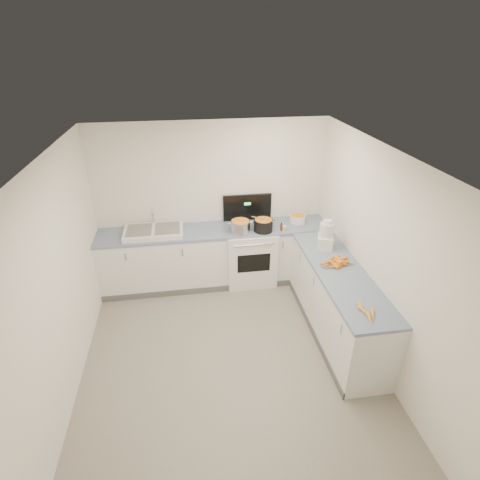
{
  "coord_description": "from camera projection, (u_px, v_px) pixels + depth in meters",
  "views": [
    {
      "loc": [
        -0.39,
        -3.36,
        3.48
      ],
      "look_at": [
        0.3,
        1.1,
        1.05
      ],
      "focal_mm": 28.0,
      "sensor_mm": 36.0,
      "label": 1
    }
  ],
  "objects": [
    {
      "name": "spice_jar",
      "position": [
        284.0,
        230.0,
        5.56
      ],
      "size": [
        0.05,
        0.05,
        0.09
      ],
      "primitive_type": "cylinder",
      "color": "#E5B266",
      "rests_on": "counter_back"
    },
    {
      "name": "counter_back",
      "position": [
        215.0,
        256.0,
        5.88
      ],
      "size": [
        3.5,
        0.62,
        0.94
      ],
      "color": "white",
      "rests_on": "ground"
    },
    {
      "name": "wall_left",
      "position": [
        57.0,
        288.0,
        3.8
      ],
      "size": [
        0.0,
        4.0,
        2.5
      ],
      "primitive_type": null,
      "rotation": [
        1.57,
        0.0,
        1.57
      ],
      "color": "white",
      "rests_on": "ground"
    },
    {
      "name": "wooden_spoon",
      "position": [
        263.0,
        219.0,
        5.53
      ],
      "size": [
        0.32,
        0.25,
        0.02
      ],
      "primitive_type": "cylinder",
      "rotation": [
        1.57,
        0.0,
        0.92
      ],
      "color": "#AD7A47",
      "rests_on": "black_pot"
    },
    {
      "name": "wall_back",
      "position": [
        212.0,
        203.0,
        5.78
      ],
      "size": [
        3.5,
        0.0,
        2.5
      ],
      "primitive_type": null,
      "rotation": [
        1.57,
        0.0,
        0.0
      ],
      "color": "white",
      "rests_on": "ground"
    },
    {
      "name": "food_processor",
      "position": [
        326.0,
        236.0,
        5.09
      ],
      "size": [
        0.27,
        0.3,
        0.41
      ],
      "color": "white",
      "rests_on": "counter_right"
    },
    {
      "name": "wall_right",
      "position": [
        380.0,
        260.0,
        4.27
      ],
      "size": [
        0.0,
        4.0,
        2.5
      ],
      "primitive_type": null,
      "rotation": [
        1.57,
        0.0,
        -1.57
      ],
      "color": "white",
      "rests_on": "ground"
    },
    {
      "name": "black_pot",
      "position": [
        263.0,
        226.0,
        5.58
      ],
      "size": [
        0.33,
        0.33,
        0.2
      ],
      "primitive_type": "cylinder",
      "rotation": [
        0.0,
        0.0,
        -0.18
      ],
      "color": "black",
      "rests_on": "stove"
    },
    {
      "name": "ceiling",
      "position": [
        226.0,
        160.0,
        3.44
      ],
      "size": [
        3.5,
        4.0,
        0.0
      ],
      "primitive_type": null,
      "rotation": [
        3.14,
        0.0,
        0.0
      ],
      "color": "white",
      "rests_on": "ground"
    },
    {
      "name": "floor",
      "position": [
        230.0,
        358.0,
        4.63
      ],
      "size": [
        3.5,
        4.0,
        0.0
      ],
      "primitive_type": null,
      "color": "gray",
      "rests_on": "ground"
    },
    {
      "name": "stove",
      "position": [
        250.0,
        254.0,
        5.94
      ],
      "size": [
        0.76,
        0.65,
        1.36
      ],
      "color": "white",
      "rests_on": "ground"
    },
    {
      "name": "peelings",
      "position": [
        137.0,
        229.0,
        5.49
      ],
      "size": [
        0.23,
        0.22,
        0.01
      ],
      "color": "tan",
      "rests_on": "sink"
    },
    {
      "name": "mixing_bowl",
      "position": [
        297.0,
        219.0,
        5.86
      ],
      "size": [
        0.31,
        0.31,
        0.11
      ],
      "primitive_type": "cylinder",
      "rotation": [
        0.0,
        0.0,
        0.3
      ],
      "color": "white",
      "rests_on": "counter_back"
    },
    {
      "name": "carrot_pile",
      "position": [
        338.0,
        262.0,
        4.77
      ],
      "size": [
        0.48,
        0.31,
        0.08
      ],
      "color": "orange",
      "rests_on": "counter_right"
    },
    {
      "name": "counter_right",
      "position": [
        337.0,
        302.0,
        4.86
      ],
      "size": [
        0.62,
        2.2,
        0.94
      ],
      "color": "white",
      "rests_on": "ground"
    },
    {
      "name": "sink",
      "position": [
        154.0,
        231.0,
        5.52
      ],
      "size": [
        0.86,
        0.52,
        0.31
      ],
      "color": "white",
      "rests_on": "counter_back"
    },
    {
      "name": "extract_bottle",
      "position": [
        281.0,
        227.0,
        5.61
      ],
      "size": [
        0.04,
        0.04,
        0.1
      ],
      "primitive_type": "cylinder",
      "color": "#593319",
      "rests_on": "counter_back"
    },
    {
      "name": "peeled_carrots",
      "position": [
        367.0,
        313.0,
        3.9
      ],
      "size": [
        0.16,
        0.36,
        0.04
      ],
      "color": "orange",
      "rests_on": "counter_right"
    },
    {
      "name": "steel_pot",
      "position": [
        240.0,
        227.0,
        5.53
      ],
      "size": [
        0.38,
        0.38,
        0.21
      ],
      "primitive_type": "cylinder",
      "rotation": [
        0.0,
        0.0,
        0.42
      ],
      "color": "silver",
      "rests_on": "stove"
    },
    {
      "name": "wall_front",
      "position": [
        269.0,
        451.0,
        2.3
      ],
      "size": [
        3.5,
        0.0,
        2.5
      ],
      "primitive_type": null,
      "rotation": [
        -1.57,
        0.0,
        0.0
      ],
      "color": "white",
      "rests_on": "ground"
    }
  ]
}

